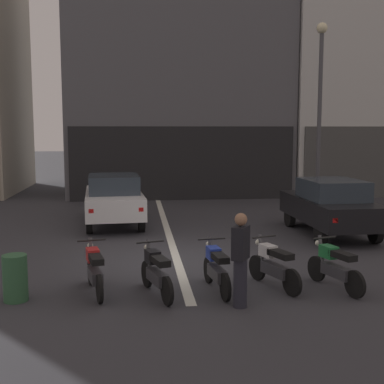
% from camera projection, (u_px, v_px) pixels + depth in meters
% --- Properties ---
extents(ground_plane, '(120.00, 120.00, 0.00)m').
position_uv_depth(ground_plane, '(178.00, 262.00, 11.91)').
color(ground_plane, '#333338').
extents(lane_centre_line, '(0.20, 18.00, 0.01)m').
position_uv_depth(lane_centre_line, '(163.00, 218.00, 17.83)').
color(lane_centre_line, silver).
rests_on(lane_centre_line, ground).
extents(building_mid_block, '(10.17, 8.36, 10.82)m').
position_uv_depth(building_mid_block, '(175.00, 83.00, 25.72)').
color(building_mid_block, '#56565B').
rests_on(building_mid_block, ground).
extents(building_far_right, '(10.92, 8.84, 17.04)m').
position_uv_depth(building_far_right, '(378.00, 24.00, 26.51)').
color(building_far_right, silver).
rests_on(building_far_right, ground).
extents(car_white_crossing_near, '(2.07, 4.22, 1.64)m').
position_uv_depth(car_white_crossing_near, '(114.00, 198.00, 16.38)').
color(car_white_crossing_near, black).
rests_on(car_white_crossing_near, ground).
extents(car_black_parked_kerbside, '(1.84, 4.13, 1.64)m').
position_uv_depth(car_black_parked_kerbside, '(330.00, 205.00, 14.88)').
color(car_black_parked_kerbside, black).
rests_on(car_black_parked_kerbside, ground).
extents(street_lamp, '(0.36, 0.36, 6.58)m').
position_uv_depth(street_lamp, '(320.00, 101.00, 17.05)').
color(street_lamp, '#47474C').
rests_on(street_lamp, ground).
extents(motorcycle_red_row_leftmost, '(0.57, 1.65, 0.98)m').
position_uv_depth(motorcycle_red_row_leftmost, '(94.00, 270.00, 9.62)').
color(motorcycle_red_row_leftmost, black).
rests_on(motorcycle_red_row_leftmost, ground).
extents(motorcycle_black_row_left_mid, '(0.64, 1.62, 0.98)m').
position_uv_depth(motorcycle_black_row_left_mid, '(156.00, 272.00, 9.49)').
color(motorcycle_black_row_left_mid, black).
rests_on(motorcycle_black_row_left_mid, ground).
extents(motorcycle_blue_row_centre, '(0.55, 1.67, 0.98)m').
position_uv_depth(motorcycle_blue_row_centre, '(216.00, 268.00, 9.73)').
color(motorcycle_blue_row_centre, black).
rests_on(motorcycle_blue_row_centre, ground).
extents(motorcycle_white_row_right_mid, '(0.71, 1.59, 0.98)m').
position_uv_depth(motorcycle_white_row_right_mid, '(273.00, 265.00, 9.96)').
color(motorcycle_white_row_right_mid, black).
rests_on(motorcycle_white_row_right_mid, ground).
extents(motorcycle_green_row_rightmost, '(0.64, 1.62, 0.98)m').
position_uv_depth(motorcycle_green_row_rightmost, '(335.00, 266.00, 9.87)').
color(motorcycle_green_row_rightmost, black).
rests_on(motorcycle_green_row_rightmost, ground).
extents(person_by_motorcycles, '(0.38, 0.42, 1.67)m').
position_uv_depth(person_by_motorcycles, '(240.00, 259.00, 8.81)').
color(person_by_motorcycles, '#23232D').
rests_on(person_by_motorcycles, ground).
extents(trash_bin, '(0.44, 0.44, 0.85)m').
position_uv_depth(trash_bin, '(15.00, 278.00, 9.19)').
color(trash_bin, '#2D5938').
rests_on(trash_bin, ground).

